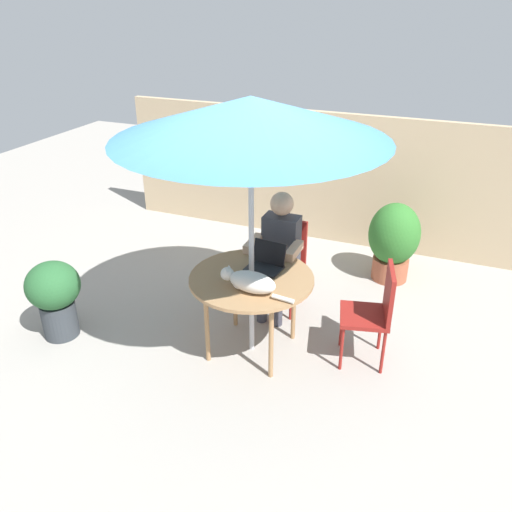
# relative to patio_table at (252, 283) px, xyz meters

# --- Properties ---
(ground_plane) EXTENTS (14.00, 14.00, 0.00)m
(ground_plane) POSITION_rel_patio_table_xyz_m (0.00, 0.00, -0.68)
(ground_plane) COLOR gray
(fence_back) EXTENTS (5.43, 0.08, 1.62)m
(fence_back) POSITION_rel_patio_table_xyz_m (0.00, 2.52, 0.13)
(fence_back) COLOR tan
(fence_back) RESTS_ON ground
(patio_table) EXTENTS (1.06, 1.06, 0.74)m
(patio_table) POSITION_rel_patio_table_xyz_m (0.00, 0.00, 0.00)
(patio_table) COLOR #9E754C
(patio_table) RESTS_ON ground
(patio_umbrella) EXTENTS (2.09, 2.09, 2.22)m
(patio_umbrella) POSITION_rel_patio_table_xyz_m (0.00, 0.00, 1.38)
(patio_umbrella) COLOR #B7B7BC
(patio_umbrella) RESTS_ON ground
(chair_occupied) EXTENTS (0.40, 0.40, 0.90)m
(chair_occupied) POSITION_rel_patio_table_xyz_m (0.00, 0.83, -0.15)
(chair_occupied) COLOR maroon
(chair_occupied) RESTS_ON ground
(chair_empty) EXTENTS (0.48, 0.48, 0.90)m
(chair_empty) POSITION_rel_patio_table_xyz_m (1.02, 0.25, -0.15)
(chair_empty) COLOR maroon
(chair_empty) RESTS_ON ground
(person_seated) EXTENTS (0.48, 0.48, 1.24)m
(person_seated) POSITION_rel_patio_table_xyz_m (-0.00, 0.67, 0.02)
(person_seated) COLOR #3F3F47
(person_seated) RESTS_ON ground
(laptop) EXTENTS (0.32, 0.28, 0.21)m
(laptop) POSITION_rel_patio_table_xyz_m (0.05, 0.21, 0.12)
(laptop) COLOR black
(laptop) RESTS_ON patio_table
(cat) EXTENTS (0.65, 0.22, 0.17)m
(cat) POSITION_rel_patio_table_xyz_m (0.07, -0.21, 0.14)
(cat) COLOR silver
(cat) RESTS_ON patio_table
(potted_plant_near_fence) EXTENTS (0.55, 0.55, 0.89)m
(potted_plant_near_fence) POSITION_rel_patio_table_xyz_m (0.93, 1.77, -0.20)
(potted_plant_near_fence) COLOR #9E5138
(potted_plant_near_fence) RESTS_ON ground
(potted_plant_by_chair) EXTENTS (0.48, 0.48, 0.75)m
(potted_plant_by_chair) POSITION_rel_patio_table_xyz_m (-1.74, -0.47, -0.24)
(potted_plant_by_chair) COLOR #33383D
(potted_plant_by_chair) RESTS_ON ground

